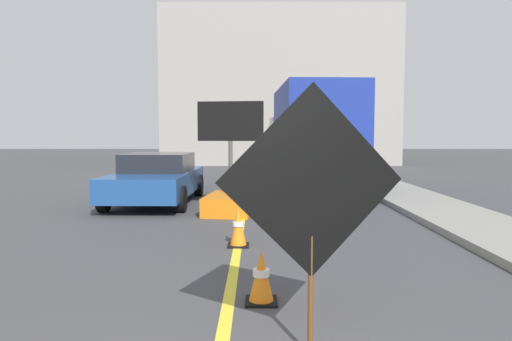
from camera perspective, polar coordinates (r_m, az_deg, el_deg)
sidewalk_curb at (r=9.54m, az=28.52°, el=-7.20°), size 1.98×48.00×0.14m
lane_center_stripe at (r=8.43m, az=-2.14°, el=-8.61°), size 0.14×36.00×0.01m
roadwork_sign at (r=3.92m, az=6.85°, el=-1.92°), size 1.60×0.39×2.33m
arrow_board_trailer at (r=11.35m, az=-3.12°, el=-2.79°), size 1.60×1.93×2.70m
box_truck at (r=16.39m, az=6.79°, el=4.23°), size 2.77×7.75×3.46m
pickup_car at (r=13.28m, az=-12.00°, el=-0.89°), size 2.18×4.78×1.38m
highway_guide_sign at (r=25.61m, az=8.28°, el=7.76°), size 2.79×0.18×5.00m
far_building_block at (r=33.37m, az=2.65°, el=9.54°), size 14.81×9.81×9.78m
traffic_cone_near_sign at (r=5.40m, az=0.65°, el=-12.89°), size 0.36×0.36×0.61m
traffic_cone_mid_lane at (r=7.99m, az=-2.17°, el=-6.92°), size 0.36×0.36×0.68m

